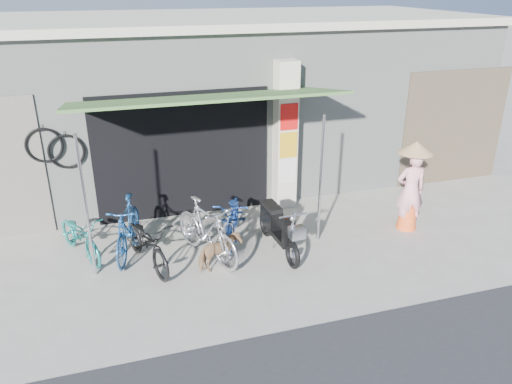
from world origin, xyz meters
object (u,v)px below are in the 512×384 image
object	(u,v)px
nun	(411,186)
street_dog	(220,252)
bike_navy	(233,218)
bike_black	(147,243)
moped	(278,227)
bike_blue	(128,228)
bike_teal	(80,236)
bike_silver	(206,230)

from	to	relation	value
nun	street_dog	bearing A→B (deg)	13.27
bike_navy	nun	xyz separation A→B (m)	(3.29, -0.48, 0.41)
bike_black	bike_navy	distance (m)	1.63
street_dog	bike_black	bearing A→B (deg)	48.38
bike_black	moped	xyz separation A→B (m)	(2.23, -0.12, 0.01)
bike_blue	bike_black	world-z (taller)	bike_blue
bike_teal	bike_black	distance (m)	1.24
bike_blue	moped	world-z (taller)	bike_blue
moped	bike_teal	bearing A→B (deg)	163.39
bike_teal	bike_black	world-z (taller)	bike_black
bike_blue	moped	size ratio (longest dim) A/B	0.98
bike_teal	bike_silver	xyz separation A→B (m)	(2.05, -0.68, 0.13)
bike_silver	bike_navy	bearing A→B (deg)	16.04
nun	bike_navy	bearing A→B (deg)	-1.00
bike_teal	bike_navy	distance (m)	2.65
nun	bike_teal	bearing A→B (deg)	0.61
bike_blue	moped	xyz separation A→B (m)	(2.50, -0.63, -0.06)
bike_black	nun	size ratio (longest dim) A/B	0.95
bike_teal	moped	distance (m)	3.37
street_dog	bike_silver	bearing A→B (deg)	-2.90
bike_blue	moped	bearing A→B (deg)	1.87
bike_blue	bike_black	bearing A→B (deg)	-45.95
bike_black	nun	world-z (taller)	nun
bike_teal	bike_blue	size ratio (longest dim) A/B	0.90
bike_black	street_dog	xyz separation A→B (m)	(1.11, -0.45, -0.13)
bike_navy	moped	world-z (taller)	moped
bike_black	nun	bearing A→B (deg)	-18.27
bike_silver	nun	distance (m)	3.90
bike_navy	bike_blue	bearing A→B (deg)	-162.46
bike_navy	street_dog	xyz separation A→B (m)	(-0.46, -0.87, -0.15)
street_dog	moped	world-z (taller)	moped
moped	bike_blue	bearing A→B (deg)	162.37
bike_teal	bike_navy	bearing A→B (deg)	-29.58
bike_teal	bike_blue	xyz separation A→B (m)	(0.79, -0.14, 0.11)
street_dog	nun	distance (m)	3.82
bike_teal	nun	size ratio (longest dim) A/B	0.86
bike_black	moped	world-z (taller)	moped
bike_silver	nun	xyz separation A→B (m)	(3.88, -0.02, 0.33)
bike_teal	moped	xyz separation A→B (m)	(3.29, -0.77, 0.04)
bike_silver	street_dog	world-z (taller)	bike_silver
bike_silver	bike_teal	bearing A→B (deg)	139.50
moped	street_dog	bearing A→B (deg)	-167.22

